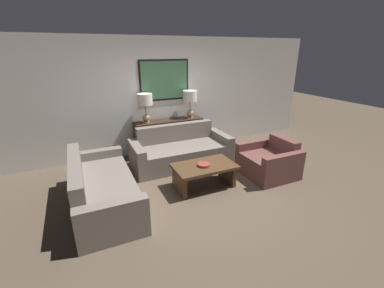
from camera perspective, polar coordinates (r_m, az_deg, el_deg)
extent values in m
plane|color=brown|center=(4.62, 3.97, -10.55)|extent=(20.00, 20.00, 0.00)
cube|color=silver|center=(6.20, -6.18, 10.52)|extent=(8.05, 0.10, 2.65)
cube|color=black|center=(6.09, -6.14, 13.92)|extent=(1.18, 0.01, 0.92)
cube|color=#4C7F56|center=(6.09, -6.12, 13.91)|extent=(1.10, 0.02, 0.84)
cube|color=#332319|center=(6.17, -5.03, 1.70)|extent=(1.62, 0.39, 0.81)
cylinder|color=tan|center=(5.90, -10.12, 4.84)|extent=(0.14, 0.14, 0.02)
sphere|color=tan|center=(5.87, -10.18, 5.75)|extent=(0.17, 0.17, 0.17)
cylinder|color=#8C7A51|center=(5.83, -10.29, 7.54)|extent=(0.02, 0.02, 0.21)
cylinder|color=white|center=(5.79, -10.43, 9.74)|extent=(0.33, 0.33, 0.25)
cylinder|color=tan|center=(6.24, -0.45, 6.01)|extent=(0.14, 0.14, 0.02)
sphere|color=tan|center=(6.22, -0.45, 6.88)|extent=(0.17, 0.17, 0.17)
cylinder|color=#8C7A51|center=(6.18, -0.46, 8.58)|extent=(0.02, 0.02, 0.21)
cylinder|color=white|center=(6.14, -0.46, 10.66)|extent=(0.33, 0.33, 0.25)
cube|color=slate|center=(5.49, -1.94, -2.76)|extent=(1.75, 0.74, 0.43)
cube|color=slate|center=(5.82, -3.71, 0.59)|extent=(1.75, 0.18, 0.82)
cube|color=slate|center=(5.28, -12.03, -3.28)|extent=(0.18, 0.92, 0.59)
cube|color=slate|center=(5.94, 6.30, -0.23)|extent=(0.18, 0.92, 0.59)
cube|color=slate|center=(4.41, -17.64, -9.92)|extent=(0.74, 1.75, 0.43)
cube|color=slate|center=(4.31, -23.98, -8.61)|extent=(0.18, 1.75, 0.82)
cube|color=slate|center=(3.55, -17.03, -16.41)|extent=(0.92, 0.18, 0.59)
cube|color=slate|center=(5.23, -20.17, -4.34)|extent=(0.92, 0.18, 0.59)
cube|color=#4C331E|center=(4.58, 2.76, -4.95)|extent=(1.10, 0.65, 0.05)
cube|color=#4C331E|center=(4.50, -2.83, -8.56)|extent=(0.07, 0.52, 0.39)
cube|color=#4C331E|center=(4.90, 7.79, -6.21)|extent=(0.07, 0.52, 0.39)
cylinder|color=#93382D|center=(4.53, 2.64, -4.63)|extent=(0.23, 0.23, 0.04)
cube|color=brown|center=(5.27, 15.66, -4.62)|extent=(0.74, 0.69, 0.42)
cube|color=brown|center=(5.51, 19.50, -2.28)|extent=(0.18, 0.69, 0.72)
cube|color=brown|center=(5.58, 13.77, -2.12)|extent=(0.92, 0.14, 0.58)
cube|color=brown|center=(5.02, 19.53, -5.34)|extent=(0.92, 0.14, 0.58)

